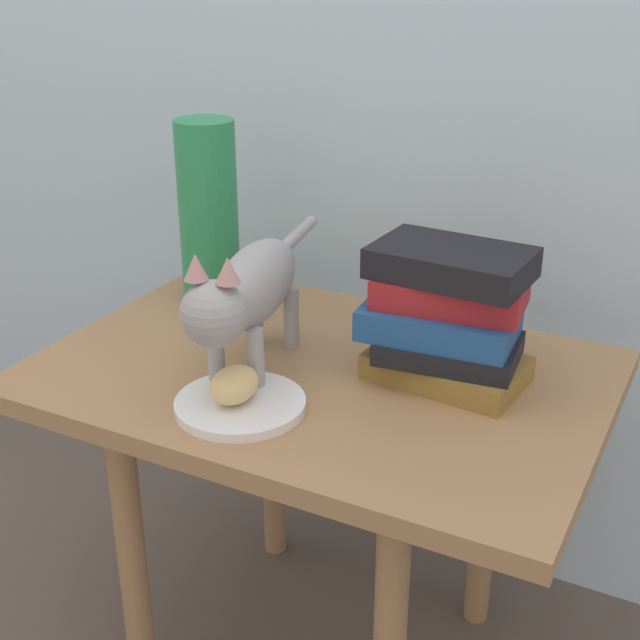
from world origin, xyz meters
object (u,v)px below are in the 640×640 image
at_px(plate, 240,405).
at_px(cat, 248,291).
at_px(green_vase, 208,212).
at_px(side_table, 320,413).
at_px(book_stack, 447,315).
at_px(bread_roll, 234,385).

height_order(plate, cat, cat).
bearing_deg(cat, green_vase, 134.23).
bearing_deg(cat, side_table, 36.33).
xyz_separation_m(cat, book_stack, (0.26, 0.12, -0.03)).
relative_size(book_stack, green_vase, 0.76).
relative_size(bread_roll, book_stack, 0.33).
height_order(bread_roll, book_stack, book_stack).
bearing_deg(bread_roll, book_stack, 45.49).
bearing_deg(green_vase, bread_roll, -51.89).
relative_size(plate, cat, 0.38).
relative_size(cat, book_stack, 1.94).
bearing_deg(green_vase, plate, -50.93).
bearing_deg(cat, bread_roll, -69.56).
relative_size(bread_roll, cat, 0.17).
xyz_separation_m(plate, cat, (-0.04, 0.10, 0.13)).
distance_m(side_table, bread_roll, 0.21).
distance_m(side_table, cat, 0.23).
height_order(side_table, book_stack, book_stack).
height_order(side_table, bread_roll, bread_roll).
bearing_deg(plate, green_vase, 129.07).
distance_m(cat, book_stack, 0.29).
distance_m(plate, cat, 0.16).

